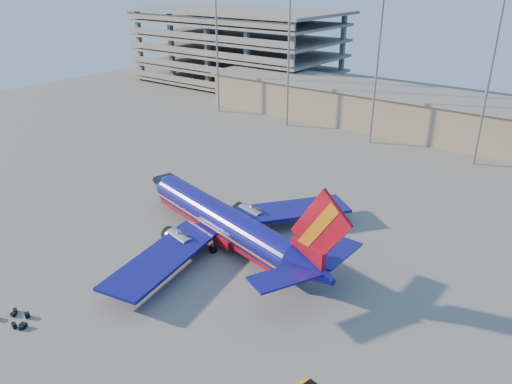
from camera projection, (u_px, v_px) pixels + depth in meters
ground at (248, 240)px, 63.53m from camera, size 220.00×220.00×0.00m
terminal_building at (468, 121)px, 98.45m from camera, size 122.00×16.00×8.50m
parking_garage at (237, 44)px, 146.93m from camera, size 62.00×32.00×21.40m
light_mast_row at (432, 58)px, 87.11m from camera, size 101.60×1.60×28.65m
aircraft_main at (227, 224)px, 61.83m from camera, size 37.19×35.36×12.78m
luggage_pile at (17, 320)px, 48.74m from camera, size 3.94×2.56×0.54m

